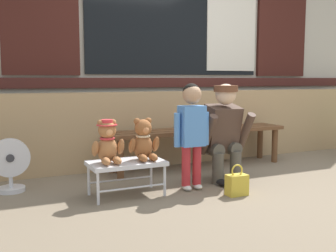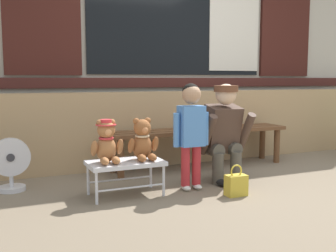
% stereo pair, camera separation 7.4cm
% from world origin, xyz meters
% --- Properties ---
extents(ground_plane, '(60.00, 60.00, 0.00)m').
position_xyz_m(ground_plane, '(0.00, 0.00, 0.00)').
color(ground_plane, '#756651').
extents(brick_low_wall, '(6.85, 0.25, 0.85)m').
position_xyz_m(brick_low_wall, '(0.00, 1.43, 0.42)').
color(brick_low_wall, tan).
rests_on(brick_low_wall, ground).
extents(shop_facade, '(6.99, 0.26, 3.48)m').
position_xyz_m(shop_facade, '(0.00, 1.94, 1.75)').
color(shop_facade, '#B7B2A3').
rests_on(shop_facade, ground).
extents(wooden_bench_long, '(2.10, 0.40, 0.44)m').
position_xyz_m(wooden_bench_long, '(-0.11, 1.06, 0.37)').
color(wooden_bench_long, brown).
rests_on(wooden_bench_long, ground).
extents(small_display_bench, '(0.64, 0.36, 0.30)m').
position_xyz_m(small_display_bench, '(-1.22, 0.34, 0.27)').
color(small_display_bench, silver).
rests_on(small_display_bench, ground).
extents(teddy_bear_with_hat, '(0.28, 0.27, 0.36)m').
position_xyz_m(teddy_bear_with_hat, '(-1.38, 0.34, 0.47)').
color(teddy_bear_with_hat, '#A86B3D').
rests_on(teddy_bear_with_hat, small_display_bench).
extents(teddy_bear_plain, '(0.28, 0.26, 0.36)m').
position_xyz_m(teddy_bear_plain, '(-1.06, 0.34, 0.46)').
color(teddy_bear_plain, '#93562D').
rests_on(teddy_bear_plain, small_display_bench).
extents(child_standing, '(0.35, 0.18, 0.96)m').
position_xyz_m(child_standing, '(-0.62, 0.28, 0.59)').
color(child_standing, '#B7282D').
rests_on(child_standing, ground).
extents(adult_crouching, '(0.50, 0.49, 0.95)m').
position_xyz_m(adult_crouching, '(-0.19, 0.42, 0.48)').
color(adult_crouching, '#4C473D').
rests_on(adult_crouching, ground).
extents(handbag_on_ground, '(0.18, 0.11, 0.27)m').
position_xyz_m(handbag_on_ground, '(-0.36, -0.05, 0.10)').
color(handbag_on_ground, gold).
rests_on(handbag_on_ground, ground).
extents(floor_fan, '(0.34, 0.24, 0.48)m').
position_xyz_m(floor_fan, '(-2.11, 0.88, 0.24)').
color(floor_fan, silver).
rests_on(floor_fan, ground).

